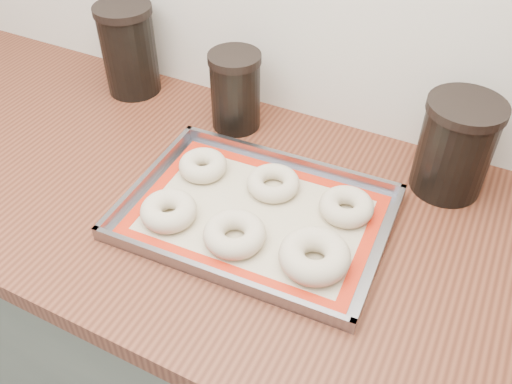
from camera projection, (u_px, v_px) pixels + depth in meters
The scene contains 13 objects.
cabinet at pixel (254, 350), 1.30m from camera, with size 3.00×0.65×0.86m, color #60685C.
countertop at pixel (254, 216), 1.00m from camera, with size 3.06×0.68×0.04m, color brown.
baking_tray at pixel (256, 214), 0.96m from camera, with size 0.47×0.35×0.03m.
baking_mat at pixel (256, 215), 0.97m from camera, with size 0.43×0.31×0.00m.
bagel_front_left at pixel (169, 211), 0.95m from camera, with size 0.10×0.10×0.04m, color beige.
bagel_front_mid at pixel (235, 234), 0.91m from camera, with size 0.11×0.11×0.04m, color beige.
bagel_front_right at pixel (315, 256), 0.87m from camera, with size 0.12×0.12×0.04m, color beige.
bagel_back_left at pixel (203, 165), 1.04m from camera, with size 0.09×0.09×0.03m, color beige.
bagel_back_mid at pixel (273, 183), 1.01m from camera, with size 0.10×0.10×0.03m, color beige.
bagel_back_right at pixel (346, 206), 0.96m from camera, with size 0.10×0.10×0.03m, color beige.
canister_left at pixel (129, 49), 1.22m from camera, with size 0.13×0.13×0.20m.
canister_mid at pixel (235, 91), 1.13m from camera, with size 0.11×0.11×0.17m.
canister_right at pixel (455, 147), 0.97m from camera, with size 0.14×0.14×0.18m.
Camera 1 is at (0.33, 1.04, 1.58)m, focal length 38.00 mm.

